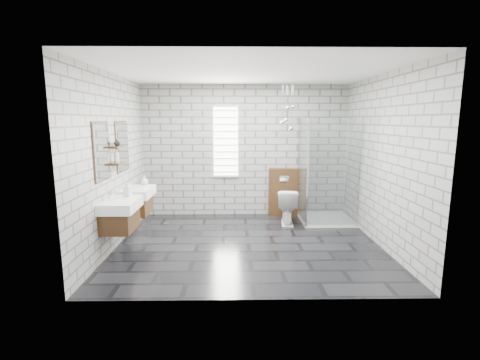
{
  "coord_description": "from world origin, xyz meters",
  "views": [
    {
      "loc": [
        -0.22,
        -5.4,
        1.98
      ],
      "look_at": [
        -0.13,
        0.35,
        0.99
      ],
      "focal_mm": 26.0,
      "sensor_mm": 36.0,
      "label": 1
    }
  ],
  "objects_px": {
    "vanity_left": "(118,206)",
    "cistern_panel": "(283,192)",
    "toilet": "(287,206)",
    "vanity_right": "(135,193)",
    "shower_enclosure": "(323,197)"
  },
  "relations": [
    {
      "from": "vanity_left",
      "to": "toilet",
      "type": "height_order",
      "value": "vanity_left"
    },
    {
      "from": "cistern_panel",
      "to": "shower_enclosure",
      "type": "height_order",
      "value": "shower_enclosure"
    },
    {
      "from": "toilet",
      "to": "vanity_left",
      "type": "bearing_deg",
      "value": 36.73
    },
    {
      "from": "shower_enclosure",
      "to": "cistern_panel",
      "type": "bearing_deg",
      "value": 143.59
    },
    {
      "from": "vanity_right",
      "to": "shower_enclosure",
      "type": "distance_m",
      "value": 3.51
    },
    {
      "from": "cistern_panel",
      "to": "toilet",
      "type": "height_order",
      "value": "cistern_panel"
    },
    {
      "from": "vanity_left",
      "to": "cistern_panel",
      "type": "relative_size",
      "value": 1.57
    },
    {
      "from": "vanity_right",
      "to": "cistern_panel",
      "type": "distance_m",
      "value": 3.01
    },
    {
      "from": "vanity_right",
      "to": "cistern_panel",
      "type": "xyz_separation_m",
      "value": [
        2.71,
        1.3,
        -0.26
      ]
    },
    {
      "from": "vanity_left",
      "to": "cistern_panel",
      "type": "distance_m",
      "value": 3.49
    },
    {
      "from": "vanity_right",
      "to": "shower_enclosure",
      "type": "relative_size",
      "value": 0.77
    },
    {
      "from": "vanity_right",
      "to": "shower_enclosure",
      "type": "xyz_separation_m",
      "value": [
        3.41,
        0.78,
        -0.25
      ]
    },
    {
      "from": "shower_enclosure",
      "to": "toilet",
      "type": "height_order",
      "value": "shower_enclosure"
    },
    {
      "from": "vanity_right",
      "to": "vanity_left",
      "type": "bearing_deg",
      "value": -90.0
    },
    {
      "from": "toilet",
      "to": "vanity_right",
      "type": "bearing_deg",
      "value": 20.82
    }
  ]
}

